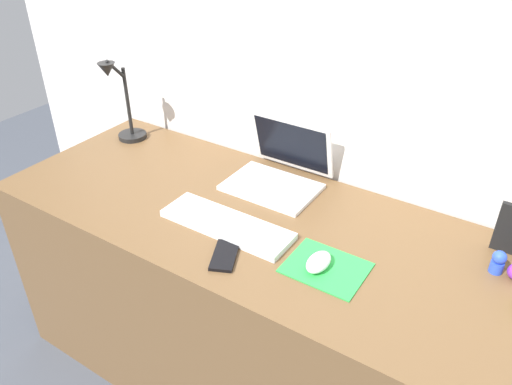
% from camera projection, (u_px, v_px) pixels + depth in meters
% --- Properties ---
extents(ground_plane, '(6.00, 6.00, 0.00)m').
position_uv_depth(ground_plane, '(263.00, 378.00, 1.92)').
color(ground_plane, '#474C56').
extents(back_wall, '(2.98, 0.05, 1.58)m').
position_uv_depth(back_wall, '(321.00, 157.00, 1.76)').
color(back_wall, silver).
rests_on(back_wall, ground_plane).
extents(desk, '(1.78, 0.67, 0.74)m').
position_uv_depth(desk, '(264.00, 308.00, 1.72)').
color(desk, brown).
rests_on(desk, ground_plane).
extents(laptop, '(0.30, 0.27, 0.21)m').
position_uv_depth(laptop, '(281.00, 168.00, 1.69)').
color(laptop, white).
rests_on(laptop, desk).
extents(keyboard, '(0.41, 0.13, 0.02)m').
position_uv_depth(keyboard, '(227.00, 225.00, 1.49)').
color(keyboard, white).
rests_on(keyboard, desk).
extents(mousepad, '(0.21, 0.17, 0.00)m').
position_uv_depth(mousepad, '(326.00, 268.00, 1.34)').
color(mousepad, green).
rests_on(mousepad, desk).
extents(mouse, '(0.06, 0.10, 0.03)m').
position_uv_depth(mouse, '(319.00, 262.00, 1.33)').
color(mouse, white).
rests_on(mouse, mousepad).
extents(cell_phone, '(0.11, 0.14, 0.01)m').
position_uv_depth(cell_phone, '(225.00, 256.00, 1.37)').
color(cell_phone, black).
rests_on(cell_phone, desk).
extents(desk_lamp, '(0.11, 0.16, 0.33)m').
position_uv_depth(desk_lamp, '(121.00, 104.00, 1.90)').
color(desk_lamp, black).
rests_on(desk_lamp, desk).
extents(toy_figurine_blue, '(0.04, 0.04, 0.07)m').
position_uv_depth(toy_figurine_blue, '(498.00, 262.00, 1.31)').
color(toy_figurine_blue, blue).
rests_on(toy_figurine_blue, desk).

